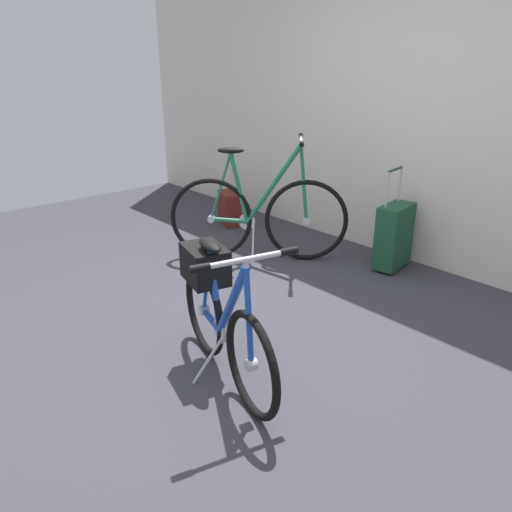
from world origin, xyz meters
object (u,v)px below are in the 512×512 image
(backpack_on_floor, at_px, (231,208))
(rolling_suitcase, at_px, (394,236))
(folding_bike_foreground, at_px, (219,309))
(display_bike_left, at_px, (258,215))

(backpack_on_floor, bearing_deg, rolling_suitcase, 7.56)
(folding_bike_foreground, height_order, display_bike_left, display_bike_left)
(folding_bike_foreground, bearing_deg, backpack_on_floor, 139.80)
(folding_bike_foreground, xyz_separation_m, display_bike_left, (-1.11, 1.28, 0.00))
(rolling_suitcase, bearing_deg, backpack_on_floor, -172.44)
(display_bike_left, bearing_deg, rolling_suitcase, 37.74)
(folding_bike_foreground, xyz_separation_m, rolling_suitcase, (-0.22, 1.97, -0.11))
(folding_bike_foreground, distance_m, display_bike_left, 1.69)
(folding_bike_foreground, xyz_separation_m, backpack_on_floor, (-2.04, 1.72, -0.22))
(rolling_suitcase, height_order, backpack_on_floor, rolling_suitcase)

